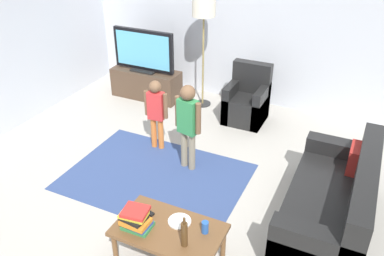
{
  "coord_description": "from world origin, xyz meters",
  "views": [
    {
      "loc": [
        1.81,
        -3.22,
        3.07
      ],
      "look_at": [
        0.0,
        0.6,
        0.65
      ],
      "focal_mm": 37.69,
      "sensor_mm": 36.0,
      "label": 1
    }
  ],
  "objects": [
    {
      "name": "tv_remote",
      "position": [
        0.13,
        -0.72,
        0.43
      ],
      "size": [
        0.18,
        0.08,
        0.02
      ],
      "primitive_type": "cube",
      "rotation": [
        0.0,
        0.0,
        -0.17
      ],
      "color": "black",
      "rests_on": "coffee_table"
    },
    {
      "name": "book_stack",
      "position": [
        0.16,
        -0.94,
        0.52
      ],
      "size": [
        0.29,
        0.24,
        0.2
      ],
      "color": "#388C4C",
      "rests_on": "coffee_table"
    },
    {
      "name": "child_near_tv",
      "position": [
        -0.69,
        0.93,
        0.61
      ],
      "size": [
        0.34,
        0.16,
        1.01
      ],
      "color": "orange",
      "rests_on": "ground"
    },
    {
      "name": "area_rug",
      "position": [
        -0.37,
        0.31,
        0.0
      ],
      "size": [
        2.2,
        1.6,
        0.01
      ],
      "primitive_type": "cube",
      "color": "#33477A",
      "rests_on": "ground"
    },
    {
      "name": "tv",
      "position": [
        -1.69,
        2.28,
        0.85
      ],
      "size": [
        1.1,
        0.28,
        0.71
      ],
      "color": "black",
      "rests_on": "tv_stand"
    },
    {
      "name": "ground",
      "position": [
        0.0,
        0.0,
        0.0
      ],
      "size": [
        7.8,
        7.8,
        0.0
      ],
      "primitive_type": "plane",
      "color": "#B2ADA3"
    },
    {
      "name": "floor_lamp",
      "position": [
        -0.68,
        2.45,
        1.54
      ],
      "size": [
        0.36,
        0.36,
        1.78
      ],
      "color": "#262626",
      "rests_on": "ground"
    },
    {
      "name": "plate",
      "position": [
        0.48,
        -0.7,
        0.43
      ],
      "size": [
        0.22,
        0.22,
        0.02
      ],
      "color": "white",
      "rests_on": "coffee_table"
    },
    {
      "name": "bottle",
      "position": [
        0.65,
        -0.94,
        0.55
      ],
      "size": [
        0.06,
        0.06,
        0.31
      ],
      "color": "#4C3319",
      "rests_on": "coffee_table"
    },
    {
      "name": "tv_stand",
      "position": [
        -1.69,
        2.3,
        0.24
      ],
      "size": [
        1.2,
        0.44,
        0.5
      ],
      "color": "#4C3828",
      "rests_on": "ground"
    },
    {
      "name": "wall_back",
      "position": [
        0.0,
        3.0,
        1.35
      ],
      "size": [
        6.0,
        0.12,
        2.7
      ],
      "primitive_type": "cube",
      "color": "silver",
      "rests_on": "ground"
    },
    {
      "name": "couch",
      "position": [
        1.78,
        0.34,
        0.29
      ],
      "size": [
        0.8,
        1.8,
        0.86
      ],
      "color": "black",
      "rests_on": "ground"
    },
    {
      "name": "coffee_table",
      "position": [
        0.43,
        -0.82,
        0.37
      ],
      "size": [
        1.0,
        0.6,
        0.42
      ],
      "color": "brown",
      "rests_on": "ground"
    },
    {
      "name": "soda_can",
      "position": [
        0.75,
        -0.72,
        0.48
      ],
      "size": [
        0.07,
        0.07,
        0.12
      ],
      "primitive_type": "cylinder",
      "color": "#2659B2",
      "rests_on": "coffee_table"
    },
    {
      "name": "child_center",
      "position": [
        -0.09,
        0.68,
        0.7
      ],
      "size": [
        0.38,
        0.19,
        1.16
      ],
      "color": "gray",
      "rests_on": "ground"
    },
    {
      "name": "armchair",
      "position": [
        0.17,
        2.26,
        0.3
      ],
      "size": [
        0.6,
        0.6,
        0.9
      ],
      "color": "black",
      "rests_on": "ground"
    }
  ]
}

